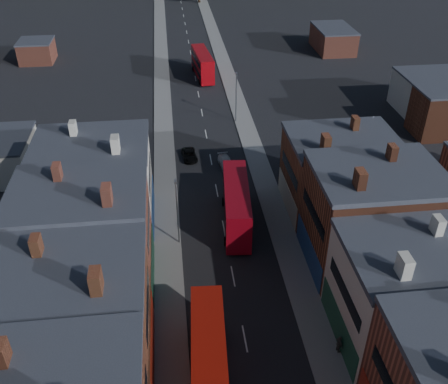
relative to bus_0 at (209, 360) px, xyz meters
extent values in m
cube|color=gray|center=(-3.00, 37.98, -2.64)|extent=(3.00, 200.00, 0.12)
cube|color=gray|center=(10.00, 37.98, -2.64)|extent=(3.00, 200.00, 0.12)
cylinder|color=slate|center=(-1.70, 17.98, 1.30)|extent=(0.16, 0.16, 8.00)
cube|color=slate|center=(-1.70, 17.98, 5.30)|extent=(0.25, 0.70, 0.25)
cylinder|color=slate|center=(8.70, 47.98, 1.30)|extent=(0.16, 0.16, 8.00)
cube|color=slate|center=(8.70, 47.98, 5.30)|extent=(0.25, 0.70, 0.25)
cube|color=#A91409|center=(0.00, 0.00, -0.01)|extent=(3.31, 11.72, 4.63)
cube|color=black|center=(0.00, 0.00, -0.91)|extent=(3.32, 10.80, 0.95)
cube|color=black|center=(0.00, 0.00, 1.09)|extent=(3.32, 10.80, 0.95)
cylinder|color=black|center=(-1.10, 3.78, -2.17)|extent=(0.38, 1.07, 1.05)
cylinder|color=black|center=(1.53, 3.62, -2.17)|extent=(0.38, 1.07, 1.05)
cube|color=#AA0918|center=(5.00, 20.65, 0.06)|extent=(3.72, 12.08, 4.76)
cube|color=black|center=(5.00, 20.65, -0.86)|extent=(3.69, 11.14, 0.97)
cube|color=black|center=(5.00, 20.65, 1.19)|extent=(3.69, 11.14, 0.97)
cylinder|color=black|center=(3.33, 16.98, -2.16)|extent=(0.42, 1.11, 1.08)
cylinder|color=black|center=(6.02, 16.75, -2.16)|extent=(0.42, 1.11, 1.08)
cylinder|color=black|center=(3.98, 24.56, -2.16)|extent=(0.42, 1.11, 1.08)
cylinder|color=black|center=(6.67, 24.33, -2.16)|extent=(0.42, 1.11, 1.08)
cube|color=#9A060D|center=(5.00, 68.59, -0.07)|extent=(3.66, 11.54, 4.54)
cube|color=black|center=(5.00, 68.59, -0.95)|extent=(3.63, 10.65, 0.93)
cube|color=black|center=(5.00, 68.59, 1.01)|extent=(3.63, 10.65, 0.93)
cylinder|color=black|center=(4.07, 64.85, -2.18)|extent=(0.41, 1.06, 1.03)
cylinder|color=black|center=(6.63, 65.10, -2.18)|extent=(0.41, 1.06, 1.03)
cylinder|color=black|center=(3.37, 72.08, -2.18)|extent=(0.41, 1.06, 1.03)
cylinder|color=black|center=(5.93, 72.33, -2.18)|extent=(0.41, 1.06, 1.03)
imported|color=black|center=(0.53, 36.67, -2.12)|extent=(2.28, 4.29, 1.15)
imported|color=silver|center=(5.40, 33.81, -2.08)|extent=(2.23, 4.43, 1.23)
imported|color=#535047|center=(11.20, 1.63, -1.68)|extent=(0.66, 1.12, 1.80)
camera|label=1|loc=(-1.74, -25.14, 32.37)|focal=40.00mm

